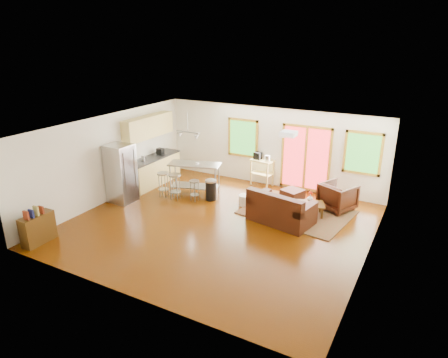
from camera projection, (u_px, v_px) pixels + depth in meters
The scene contains 28 objects.
floor at pixel (219, 225), 10.60m from camera, with size 7.50×7.00×0.02m, color #3D1B01.
ceiling at pixel (218, 128), 9.72m from camera, with size 7.50×7.00×0.02m, color white.
back_wall at pixel (271, 147), 13.06m from camera, with size 7.50×0.02×2.60m, color white.
left_wall at pixel (108, 158), 11.85m from camera, with size 0.02×7.00×2.60m, color white.
right_wall at pixel (373, 207), 8.47m from camera, with size 0.02×7.00×2.60m, color white.
front_wall at pixel (124, 236), 7.26m from camera, with size 7.50×0.02×2.60m, color white.
window_left at pixel (243, 138), 13.40m from camera, with size 1.10×0.05×1.30m.
french_doors at pixel (305, 158), 12.55m from camera, with size 1.60×0.05×2.10m.
window_right at pixel (363, 153), 11.64m from camera, with size 1.10×0.05×1.30m.
rug at pixel (297, 212), 11.32m from camera, with size 2.83×2.18×0.03m, color #465E35.
loveseat at pixel (280, 210), 10.63m from camera, with size 1.82×1.25×0.89m.
coffee_table at pixel (307, 205), 11.04m from camera, with size 1.07×0.87×0.37m.
armchair at pixel (338, 195), 11.38m from camera, with size 0.86×0.80×0.88m, color black.
ottoman at pixel (292, 195), 12.05m from camera, with size 0.56×0.56×0.37m, color black.
pouf at pixel (245, 200), 11.80m from camera, with size 0.36×0.36×0.31m, color #ECE7CB.
vase at pixel (310, 197), 11.08m from camera, with size 0.20×0.20×0.29m.
cabinets at pixel (152, 157), 13.26m from camera, with size 0.64×2.24×2.30m.
refrigerator at pixel (121, 173), 11.85m from camera, with size 0.74×0.70×1.76m.
island at pixel (195, 173), 12.45m from camera, with size 1.70×1.06×1.01m.
cup at pixel (197, 164), 12.30m from camera, with size 0.12×0.10×0.12m, color white.
bar_stool_a at pixel (163, 179), 12.30m from camera, with size 0.44×0.44×0.77m.
bar_stool_b at pixel (175, 181), 12.07m from camera, with size 0.46×0.46×0.81m.
bar_stool_c at pixel (194, 186), 11.99m from camera, with size 0.34×0.34×0.65m.
trash_can at pixel (211, 190), 12.12m from camera, with size 0.39×0.39×0.64m.
kitchen_cart at pixel (262, 163), 13.17m from camera, with size 0.79×0.57×1.12m.
bookshelf at pixel (38, 228), 9.57m from camera, with size 0.34×0.83×0.96m.
ceiling_flush at pixel (289, 134), 9.52m from camera, with size 0.35×0.35×0.12m, color white.
pendant_light at pixel (188, 135), 12.05m from camera, with size 0.80×0.18×0.79m.
Camera 1 is at (4.70, -8.32, 4.74)m, focal length 32.00 mm.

